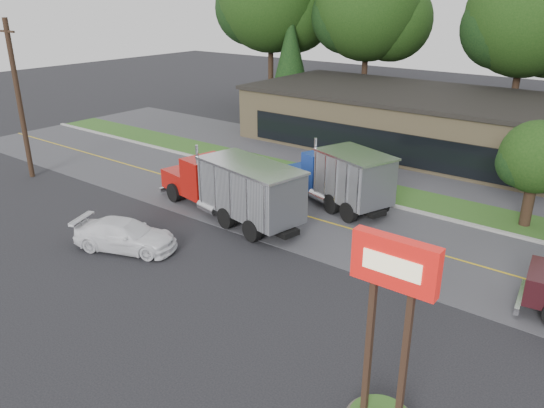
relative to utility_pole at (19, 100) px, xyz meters
The scene contains 17 objects.
ground 19.03m from the utility_pole, 11.00° to the right, with size 140.00×140.00×0.00m, color #2B2B30.
road 19.50m from the utility_pole, 16.99° to the left, with size 60.00×8.00×0.02m, color #5C5C61.
center_line 19.50m from the utility_pole, 16.99° to the left, with size 60.00×0.12×0.01m, color gold.
curb 21.07m from the utility_pole, 28.32° to the left, with size 60.00×0.30×0.12m, color #9E9E99.
grass_verge 21.96m from the utility_pole, 32.57° to the left, with size 60.00×3.40×0.03m, color #295B1F.
far_parking 24.94m from the utility_pole, 42.51° to the left, with size 60.00×7.00×0.02m, color #5C5C61.
strip_mall 30.26m from the utility_pole, 48.37° to the left, with size 32.00×12.00×4.00m, color #937F5A.
utility_pole is the anchor object (origin of this frame).
bilo_sign 29.29m from the utility_pole, 11.89° to the right, with size 2.20×1.90×5.95m.
tree_far_a 29.19m from the utility_pole, 93.65° to the left, with size 11.47×10.79×16.36m.
tree_far_b 32.04m from the utility_pole, 75.08° to the left, with size 10.73×10.10×15.31m.
tree_far_c 38.02m from the utility_pole, 54.11° to the left, with size 10.12×9.53×14.44m.
evergreen_left 26.58m from the utility_pole, 85.68° to the left, with size 4.36×4.36×9.91m.
tree_verge 30.38m from the utility_pole, 22.37° to the left, with size 3.90×3.67×5.56m.
dump_truck_red 15.96m from the utility_pole, 10.86° to the left, with size 10.27×4.33×3.36m.
dump_truck_blue 20.87m from the utility_pole, 22.65° to the left, with size 7.30×4.69×3.36m.
rally_car 14.72m from the utility_pole, 12.32° to the right, with size 2.00×4.92×1.43m, color white.
Camera 1 is at (15.05, -13.22, 11.29)m, focal length 35.00 mm.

